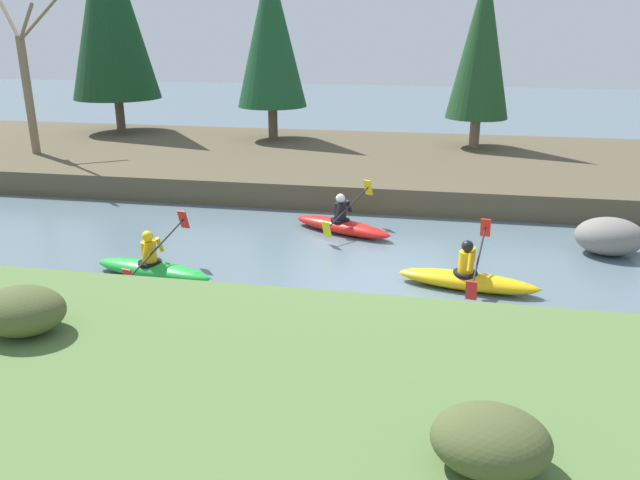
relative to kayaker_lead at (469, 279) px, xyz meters
name	(u,v)px	position (x,y,z in m)	size (l,w,h in m)	color
ground_plane	(379,278)	(-1.77, 0.25, -0.22)	(90.00, 90.00, 0.00)	slate
riverbank_near	(328,440)	(-1.77, -5.76, 0.23)	(44.00, 6.31, 0.90)	#56753D
riverbank_far	(407,165)	(-1.77, 9.73, 0.14)	(44.00, 9.81, 0.72)	brown
conifer_tree_far_left	(109,6)	(-13.86, 12.61, 5.46)	(3.52, 3.52, 8.55)	brown
conifer_tree_left	(271,33)	(-7.12, 12.00, 4.46)	(2.64, 2.64, 6.68)	brown
conifer_tree_mid_left	(482,43)	(0.53, 11.75, 4.15)	(2.22, 2.22, 6.27)	#7A664C
bare_tree_upstream	(28,81)	(-14.44, 7.69, 2.94)	(2.88, 2.85, 5.16)	#7A664C
shrub_clump_second	(22,311)	(-6.18, -4.81, 1.00)	(1.20, 1.00, 0.65)	#4C562D
shrub_clump_third	(491,440)	(-0.10, -6.49, 0.98)	(1.13, 0.94, 0.61)	#4C562D
kayaker_lead	(469,279)	(0.00, 0.00, 0.00)	(2.80, 2.07, 1.20)	yellow
kayaker_middle	(343,225)	(-2.96, 3.01, 0.00)	(2.71, 1.97, 1.20)	red
kayaker_trailing	(153,268)	(-6.32, -0.61, 0.00)	(2.79, 2.06, 1.20)	green
boulder_midstream	(609,236)	(3.17, 2.65, 0.20)	(1.49, 1.17, 0.84)	gray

